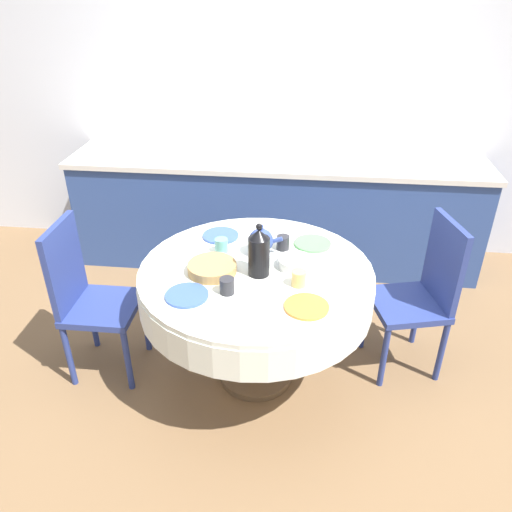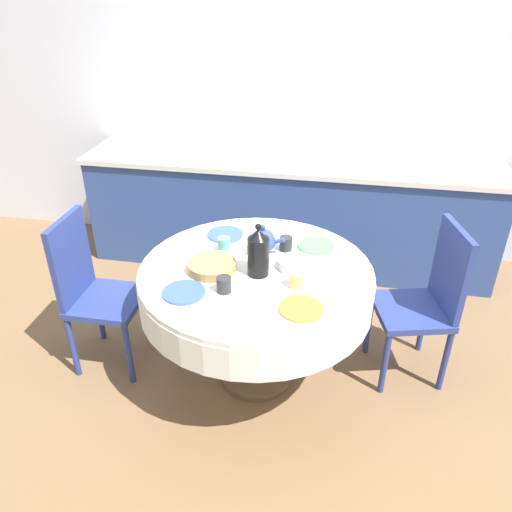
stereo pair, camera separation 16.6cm
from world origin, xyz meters
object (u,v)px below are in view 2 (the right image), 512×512
object	(u,v)px
chair_right	(92,287)
teapot	(263,241)
coffee_carafe	(258,253)
chair_left	(427,298)

from	to	relation	value
chair_right	teapot	distance (m)	1.06
teapot	coffee_carafe	bearing A→B (deg)	-87.06
teapot	chair_left	bearing A→B (deg)	4.70
coffee_carafe	teapot	distance (m)	0.22
coffee_carafe	teapot	xyz separation A→B (m)	(-0.01, 0.21, -0.05)
coffee_carafe	teapot	world-z (taller)	coffee_carafe
chair_right	chair_left	bearing A→B (deg)	96.97
chair_left	chair_right	size ratio (longest dim) A/B	1.00
chair_left	coffee_carafe	xyz separation A→B (m)	(-0.93, -0.29, 0.36)
coffee_carafe	teapot	bearing A→B (deg)	92.94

